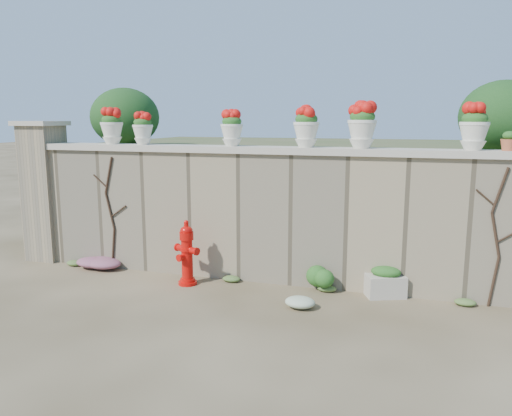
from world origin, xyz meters
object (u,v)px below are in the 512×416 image
(fire_hydrant, at_px, (187,253))
(urn_pot_0, at_px, (112,127))
(planter_box, at_px, (385,283))
(terracotta_pot, at_px, (509,142))

(fire_hydrant, bearing_deg, urn_pot_0, 179.80)
(fire_hydrant, relative_size, planter_box, 1.62)
(planter_box, bearing_deg, urn_pot_0, 154.72)
(planter_box, distance_m, urn_pot_0, 5.05)
(planter_box, relative_size, urn_pot_0, 1.06)
(fire_hydrant, xyz_separation_m, planter_box, (2.94, 0.36, -0.30))
(terracotta_pot, bearing_deg, planter_box, -170.40)
(planter_box, distance_m, terracotta_pot, 2.51)
(terracotta_pot, bearing_deg, urn_pot_0, 180.00)
(fire_hydrant, bearing_deg, planter_box, 27.52)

